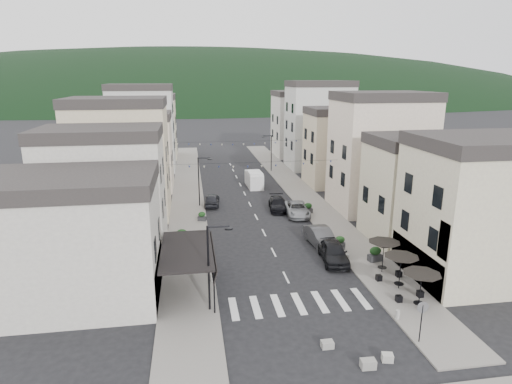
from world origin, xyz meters
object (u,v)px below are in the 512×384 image
at_px(parked_car_c, 297,209).
at_px(pedestrian_a, 194,244).
at_px(parked_car_e, 212,200).
at_px(pedestrian_b, 200,245).
at_px(parked_car_d, 278,204).
at_px(parked_car_a, 333,252).
at_px(delivery_van, 254,179).
at_px(parked_car_b, 321,237).

relative_size(parked_car_c, pedestrian_a, 3.02).
xyz_separation_m(parked_car_e, pedestrian_b, (-1.86, -15.05, 0.31)).
xyz_separation_m(parked_car_d, parked_car_e, (-7.53, 2.92, 0.02)).
xyz_separation_m(parked_car_a, delivery_van, (-2.80, 26.00, 0.28)).
bearing_deg(parked_car_c, delivery_van, 105.59).
bearing_deg(delivery_van, parked_car_d, -86.11).
relative_size(parked_car_b, delivery_van, 1.04).
height_order(parked_car_c, delivery_van, delivery_van).
bearing_deg(parked_car_c, parked_car_b, -86.12).
bearing_deg(pedestrian_b, pedestrian_a, 152.45).
height_order(parked_car_a, parked_car_b, parked_car_a).
bearing_deg(delivery_van, parked_car_c, -80.20).
xyz_separation_m(parked_car_b, pedestrian_a, (-11.55, -0.37, 0.17)).
relative_size(parked_car_a, parked_car_b, 0.99).
height_order(parked_car_b, pedestrian_a, pedestrian_a).
bearing_deg(parked_car_b, parked_car_a, -95.14).
bearing_deg(parked_car_a, pedestrian_a, 170.86).
distance_m(parked_car_c, parked_car_e, 10.62).
relative_size(parked_car_a, delivery_van, 1.03).
bearing_deg(parked_car_b, parked_car_e, 117.59).
distance_m(parked_car_e, delivery_van, 10.40).
bearing_deg(parked_car_e, parked_car_d, 165.06).
xyz_separation_m(parked_car_c, pedestrian_b, (-11.06, -9.75, 0.30)).
distance_m(parked_car_c, pedestrian_a, 14.88).
distance_m(delivery_van, pedestrian_a, 24.48).
relative_size(parked_car_a, parked_car_c, 0.94).
relative_size(parked_car_a, parked_car_d, 1.03).
relative_size(parked_car_e, pedestrian_a, 2.42).
bearing_deg(pedestrian_a, parked_car_c, 17.70).
bearing_deg(parked_car_c, pedestrian_a, -137.05).
bearing_deg(parked_car_a, parked_car_e, 123.38).
height_order(parked_car_d, delivery_van, delivery_van).
height_order(parked_car_c, pedestrian_b, pedestrian_b).
bearing_deg(parked_car_a, pedestrian_b, 172.02).
height_order(parked_car_a, delivery_van, delivery_van).
xyz_separation_m(parked_car_a, parked_car_e, (-9.20, 17.82, -0.13)).
relative_size(parked_car_c, parked_car_e, 1.25).
distance_m(parked_car_e, pedestrian_b, 15.17).
distance_m(pedestrian_a, pedestrian_b, 0.62).
xyz_separation_m(parked_car_e, pedestrian_a, (-2.35, -14.68, 0.27)).
xyz_separation_m(parked_car_a, pedestrian_b, (-11.06, 2.77, 0.19)).
bearing_deg(delivery_van, parked_car_e, -129.96).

